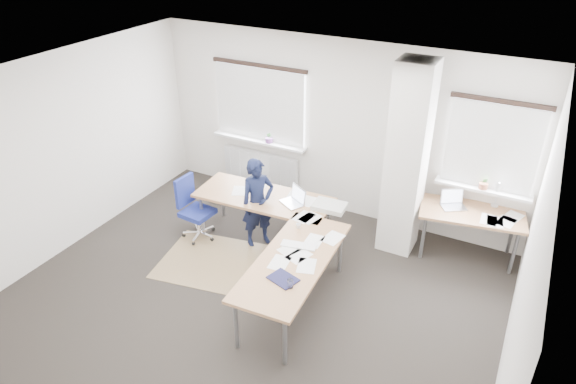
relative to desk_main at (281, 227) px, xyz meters
The scene contains 8 objects.
ground 0.94m from the desk_main, 95.05° to the right, with size 6.00×6.00×0.00m, color black.
room_shell 1.08m from the desk_main, 54.79° to the right, with size 6.04×5.04×2.82m.
floor_mat 1.21m from the desk_main, 162.40° to the right, with size 1.44×1.22×0.01m, color olive.
white_crate 2.22m from the desk_main, 142.19° to the left, with size 0.47×0.33×0.28m, color white.
desk_main is the anchor object (origin of this frame).
desk_side 2.67m from the desk_main, 34.78° to the left, with size 1.50×0.93×1.22m.
task_chair 1.58m from the desk_main, behind, with size 0.53×0.52×0.97m.
person 0.74m from the desk_main, 144.95° to the left, with size 0.50×0.33×1.36m, color black.
Camera 1 is at (2.77, -4.38, 4.45)m, focal length 32.00 mm.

